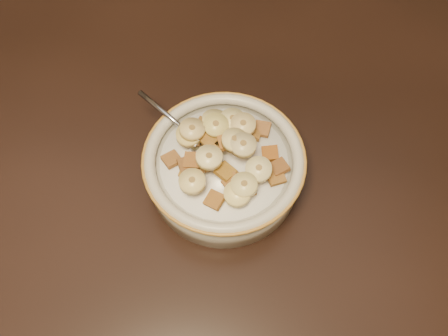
{
  "coord_description": "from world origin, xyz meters",
  "views": [
    {
      "loc": [
        0.24,
        -0.4,
        1.33
      ],
      "look_at": [
        0.22,
        -0.1,
        0.78
      ],
      "focal_mm": 40.0,
      "sensor_mm": 36.0,
      "label": 1
    }
  ],
  "objects_px": {
    "table": "(74,116)",
    "cereal_bowl": "(224,171)",
    "spoon": "(205,146)",
    "chair": "(175,26)"
  },
  "relations": [
    {
      "from": "chair",
      "to": "spoon",
      "type": "distance_m",
      "value": 0.69
    },
    {
      "from": "table",
      "to": "chair",
      "type": "height_order",
      "value": "chair"
    },
    {
      "from": "chair",
      "to": "cereal_bowl",
      "type": "relative_size",
      "value": 4.47
    },
    {
      "from": "table",
      "to": "cereal_bowl",
      "type": "xyz_separation_m",
      "value": [
        0.22,
        -0.1,
        0.04
      ]
    },
    {
      "from": "chair",
      "to": "cereal_bowl",
      "type": "height_order",
      "value": "chair"
    },
    {
      "from": "table",
      "to": "spoon",
      "type": "xyz_separation_m",
      "value": [
        0.2,
        -0.08,
        0.07
      ]
    },
    {
      "from": "spoon",
      "to": "cereal_bowl",
      "type": "bearing_deg",
      "value": 90.0
    },
    {
      "from": "chair",
      "to": "spoon",
      "type": "bearing_deg",
      "value": -73.57
    },
    {
      "from": "cereal_bowl",
      "to": "spoon",
      "type": "bearing_deg",
      "value": 143.4
    },
    {
      "from": "cereal_bowl",
      "to": "spoon",
      "type": "relative_size",
      "value": 4.17
    }
  ]
}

